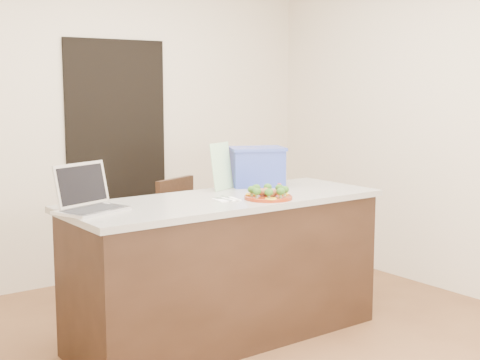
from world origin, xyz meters
TOP-DOWN VIEW (x-y plane):
  - ground at (0.00, 0.00)m, footprint 4.00×4.00m
  - room_shell at (0.00, 0.00)m, footprint 4.00×4.00m
  - doorway at (0.10, 1.98)m, footprint 0.90×0.02m
  - island at (0.00, 0.25)m, footprint 2.06×0.76m
  - plate at (0.18, 0.05)m, footprint 0.30×0.30m
  - meatballs at (0.19, 0.05)m, footprint 0.11×0.12m
  - broccoli at (0.18, 0.05)m, footprint 0.26×0.26m
  - pepper_rings at (0.18, 0.05)m, footprint 0.25×0.28m
  - napkin at (-0.05, 0.17)m, footprint 0.16×0.16m
  - fork at (-0.07, 0.18)m, footprint 0.03×0.16m
  - knife at (-0.02, 0.16)m, footprint 0.02×0.19m
  - yogurt_bottle at (0.35, 0.15)m, footprint 0.03×0.03m
  - laptop at (-0.88, 0.37)m, footprint 0.44×0.40m
  - leaflet at (0.16, 0.53)m, footprint 0.23×0.13m
  - blue_box at (0.46, 0.53)m, footprint 0.45×0.40m
  - chair at (0.13, 0.98)m, footprint 0.54×0.56m

SIDE VIEW (x-z plane):
  - ground at x=0.00m, z-range 0.00..0.00m
  - island at x=0.00m, z-range 0.00..0.92m
  - chair at x=0.13m, z-range 0.06..1.00m
  - napkin at x=-0.05m, z-range 0.92..0.93m
  - fork at x=-0.07m, z-range 0.93..0.93m
  - knife at x=-0.02m, z-range 0.93..0.93m
  - plate at x=0.18m, z-range 0.92..0.94m
  - pepper_rings at x=0.18m, z-range 0.94..0.95m
  - yogurt_bottle at x=0.35m, z-range 0.91..0.98m
  - meatballs at x=0.19m, z-range 0.94..0.98m
  - broccoli at x=0.18m, z-range 0.96..1.00m
  - laptop at x=-0.88m, z-range 0.86..1.12m
  - doorway at x=0.10m, z-range 0.00..2.00m
  - blue_box at x=0.46m, z-range 0.92..1.19m
  - leaflet at x=0.16m, z-range 0.92..1.24m
  - room_shell at x=0.00m, z-range -0.38..3.62m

